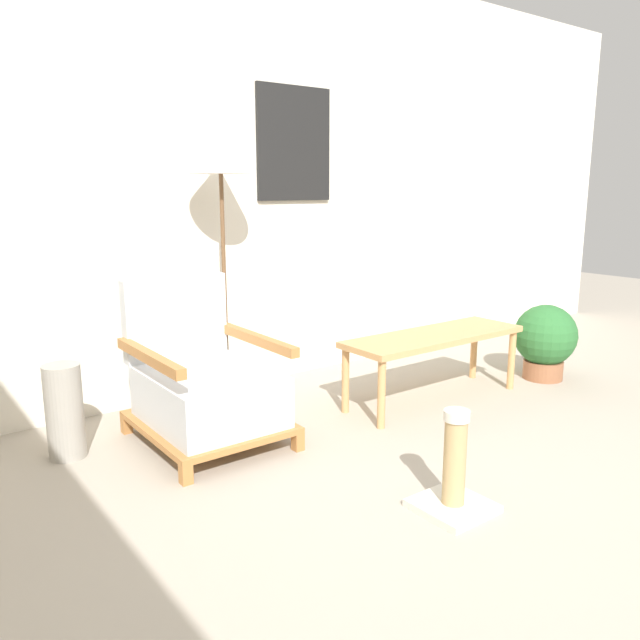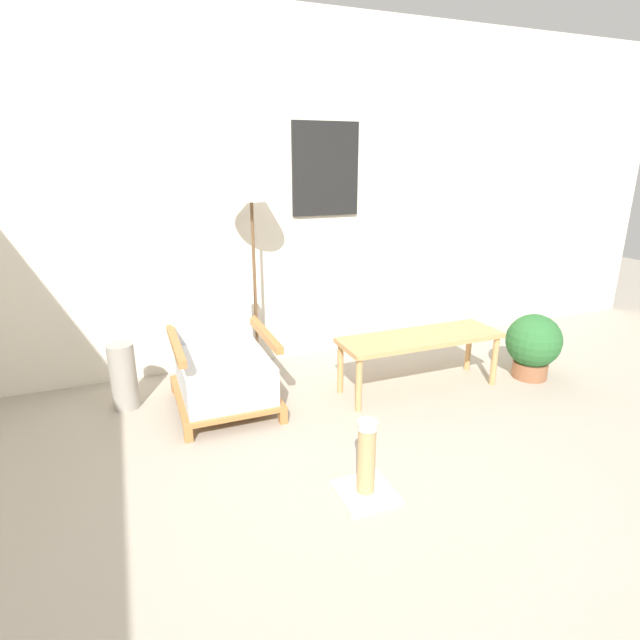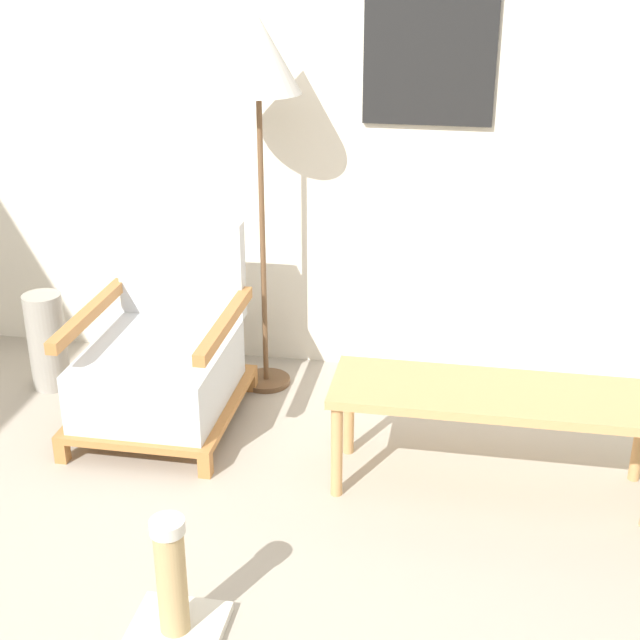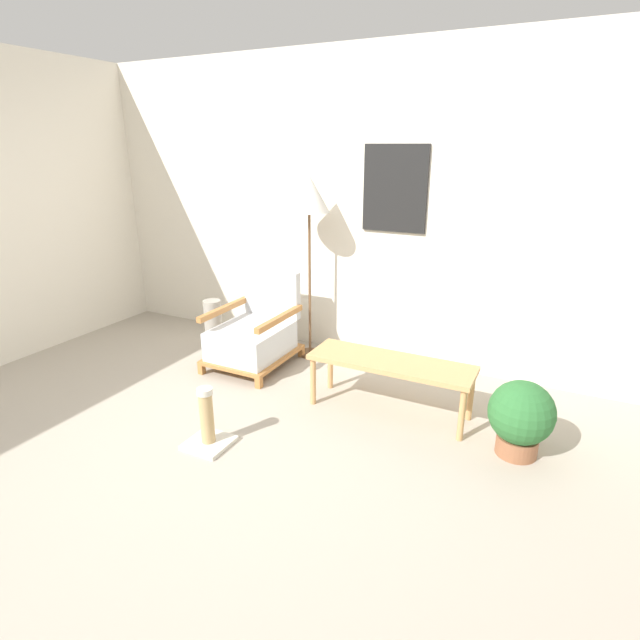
% 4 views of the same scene
% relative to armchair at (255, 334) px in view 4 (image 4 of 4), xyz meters
% --- Properties ---
extents(ground_plane, '(14.00, 14.00, 0.00)m').
position_rel_armchair_xyz_m(ground_plane, '(0.59, -1.46, -0.29)').
color(ground_plane, '#A89E8E').
extents(wall_back, '(8.00, 0.09, 2.70)m').
position_rel_armchair_xyz_m(wall_back, '(0.59, 0.72, 1.07)').
color(wall_back, silver).
rests_on(wall_back, ground_plane).
extents(armchair, '(0.65, 0.78, 0.81)m').
position_rel_armchair_xyz_m(armchair, '(0.00, 0.00, 0.00)').
color(armchair, '#B2753D').
rests_on(armchair, ground_plane).
extents(floor_lamp, '(0.36, 0.36, 1.67)m').
position_rel_armchair_xyz_m(floor_lamp, '(0.35, 0.41, 1.16)').
color(floor_lamp, brown).
rests_on(floor_lamp, ground_plane).
extents(coffee_table, '(1.20, 0.38, 0.42)m').
position_rel_armchair_xyz_m(coffee_table, '(1.38, -0.28, 0.08)').
color(coffee_table, tan).
rests_on(coffee_table, ground_plane).
extents(vase, '(0.17, 0.17, 0.46)m').
position_rel_armchair_xyz_m(vase, '(-0.63, 0.20, -0.06)').
color(vase, '#9E998E').
rests_on(vase, ground_plane).
extents(potted_plant, '(0.41, 0.41, 0.51)m').
position_rel_armchair_xyz_m(potted_plant, '(2.31, -0.43, -0.01)').
color(potted_plant, '#935B3D').
rests_on(potted_plant, ground_plane).
extents(scratching_post, '(0.28, 0.28, 0.42)m').
position_rel_armchair_xyz_m(scratching_post, '(0.46, -1.25, -0.15)').
color(scratching_post, beige).
rests_on(scratching_post, ground_plane).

